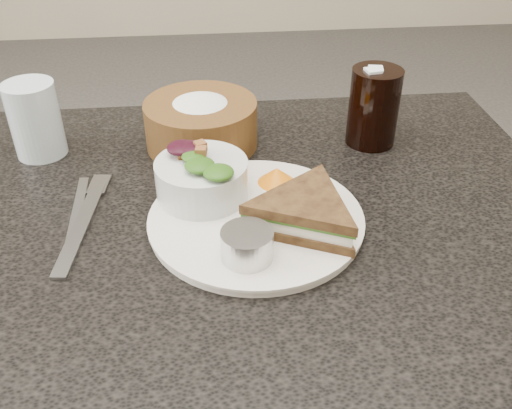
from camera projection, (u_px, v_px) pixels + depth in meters
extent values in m
cube|color=black|center=(218.00, 395.00, 0.96)|extent=(1.00, 0.70, 0.75)
cylinder|color=silver|center=(256.00, 220.00, 0.73)|extent=(0.27, 0.27, 0.01)
cylinder|color=#B8B9B9|center=(247.00, 245.00, 0.65)|extent=(0.06, 0.06, 0.04)
cone|color=orange|center=(277.00, 176.00, 0.79)|extent=(0.08, 0.08, 0.02)
cube|color=#989A9E|center=(81.00, 227.00, 0.73)|extent=(0.04, 0.20, 0.01)
cube|color=#A0A1A4|center=(76.00, 220.00, 0.74)|extent=(0.02, 0.20, 0.00)
cylinder|color=silver|center=(35.00, 120.00, 0.85)|extent=(0.10, 0.10, 0.11)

